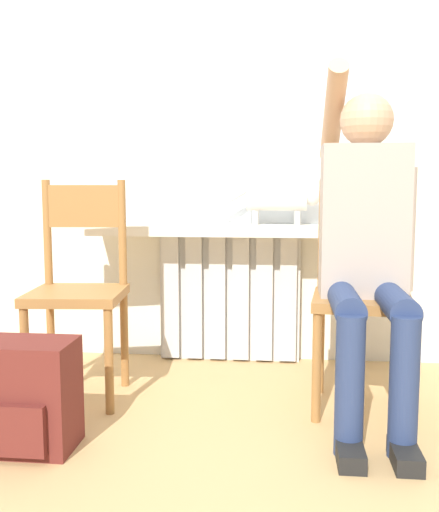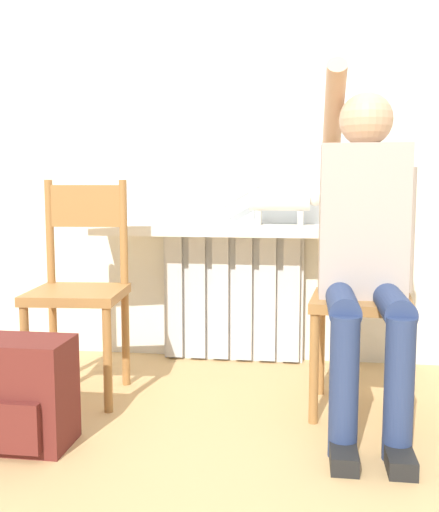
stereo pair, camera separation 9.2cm
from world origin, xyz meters
The scene contains 10 objects.
ground_plane centered at (0.00, 0.00, 0.00)m, with size 12.00×12.00×0.00m, color tan.
wall_with_window centered at (0.00, 1.23, 1.35)m, with size 7.00×0.06×2.70m.
radiator centered at (0.00, 1.15, 0.33)m, with size 0.73×0.08×0.67m.
windowsill centered at (0.00, 1.06, 0.69)m, with size 1.39×0.27×0.05m.
window_glass centered at (0.00, 1.20, 1.26)m, with size 1.34×0.01×1.07m.
chair_left centered at (-0.60, 0.55, 0.49)m, with size 0.42×0.42×0.94m.
chair_right centered at (0.60, 0.55, 0.49)m, with size 0.43×0.43×0.94m.
person centered at (0.60, 0.43, 0.72)m, with size 0.36×0.99×1.40m.
cat centered at (0.26, 1.09, 0.84)m, with size 0.50×0.10×0.21m.
backpack centered at (-0.62, 0.01, 0.19)m, with size 0.35×0.25×0.39m.
Camera 2 is at (0.37, -1.91, 0.92)m, focal length 42.00 mm.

